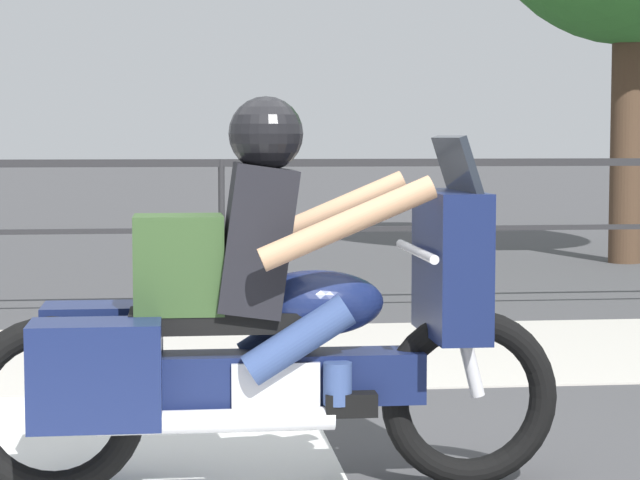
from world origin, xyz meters
The scene contains 3 objects.
sidewalk_band centered at (0.00, 3.40, 0.01)m, with size 44.00×2.40×0.01m, color #B7B2A8.
fence_railing centered at (0.00, 5.17, 0.97)m, with size 36.00×0.05×1.23m.
motorcycle centered at (-0.03, 0.29, 0.68)m, with size 2.36×0.76×1.56m.
Camera 1 is at (-0.34, -4.53, 1.40)m, focal length 70.00 mm.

